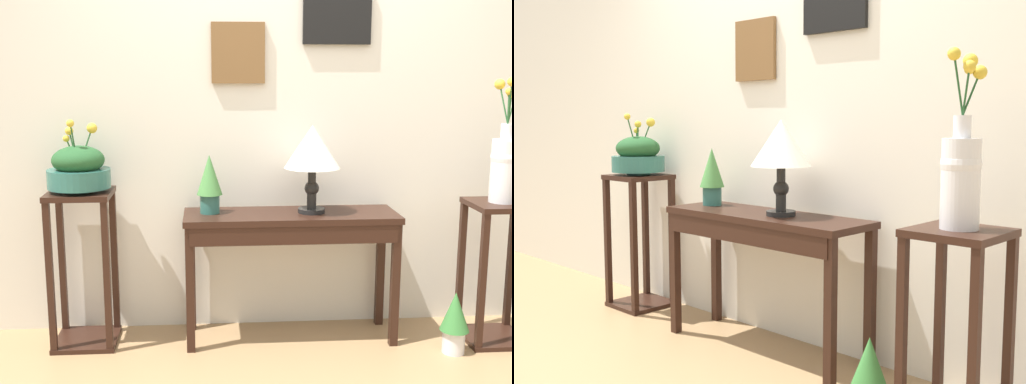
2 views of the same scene
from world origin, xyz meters
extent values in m
cube|color=silver|center=(0.00, 1.32, 1.40)|extent=(9.00, 0.10, 2.80)
cube|color=brown|center=(-0.23, 1.25, 1.62)|extent=(0.30, 0.02, 0.34)
cube|color=#ACB191|center=(-0.23, 1.25, 1.62)|extent=(0.24, 0.01, 0.27)
cube|color=black|center=(0.33, 1.25, 1.82)|extent=(0.39, 0.02, 0.32)
cube|color=#88AF52|center=(0.33, 1.25, 1.82)|extent=(0.31, 0.01, 0.25)
cube|color=black|center=(0.05, 1.04, 0.72)|extent=(1.19, 0.38, 0.03)
cube|color=black|center=(0.05, 0.87, 0.65)|extent=(1.13, 0.03, 0.10)
cube|color=black|center=(-0.51, 0.88, 0.35)|extent=(0.04, 0.04, 0.70)
cube|color=black|center=(0.62, 0.88, 0.35)|extent=(0.04, 0.04, 0.70)
cube|color=black|center=(-0.51, 1.19, 0.35)|extent=(0.04, 0.04, 0.70)
cube|color=black|center=(0.62, 1.19, 0.35)|extent=(0.04, 0.04, 0.70)
cylinder|color=black|center=(0.17, 1.04, 0.75)|extent=(0.15, 0.15, 0.02)
cylinder|color=black|center=(0.17, 1.04, 0.82)|extent=(0.05, 0.05, 0.11)
sphere|color=black|center=(0.17, 1.04, 0.88)|extent=(0.08, 0.08, 0.08)
cylinder|color=black|center=(0.17, 1.04, 0.93)|extent=(0.05, 0.05, 0.11)
cone|color=white|center=(0.17, 1.04, 1.11)|extent=(0.31, 0.31, 0.24)
cylinder|color=#2D665B|center=(-0.40, 1.07, 0.79)|extent=(0.11, 0.11, 0.11)
cone|color=#478442|center=(-0.40, 1.07, 0.96)|extent=(0.14, 0.14, 0.22)
cube|color=black|center=(-1.10, 1.05, 0.86)|extent=(0.34, 0.34, 0.03)
cube|color=black|center=(-1.10, 1.05, 0.01)|extent=(0.34, 0.34, 0.03)
cube|color=black|center=(-1.25, 0.90, 0.44)|extent=(0.04, 0.03, 0.81)
cube|color=black|center=(-0.95, 0.90, 0.44)|extent=(0.03, 0.03, 0.81)
cube|color=black|center=(-1.25, 1.20, 0.44)|extent=(0.04, 0.04, 0.81)
cube|color=black|center=(-0.95, 1.20, 0.44)|extent=(0.03, 0.04, 0.81)
cylinder|color=#2D665B|center=(-1.10, 1.05, 0.88)|extent=(0.15, 0.15, 0.02)
cylinder|color=#2D665B|center=(-1.10, 1.05, 0.95)|extent=(0.34, 0.34, 0.10)
ellipsoid|color=#235128|center=(-1.10, 1.05, 1.05)|extent=(0.28, 0.28, 0.15)
cylinder|color=#235128|center=(-1.13, 1.07, 1.08)|extent=(0.07, 0.05, 0.17)
sphere|color=gold|center=(-1.17, 1.09, 1.16)|extent=(0.04, 0.04, 0.04)
cylinder|color=#235128|center=(-1.13, 1.07, 1.10)|extent=(0.06, 0.05, 0.21)
sphere|color=gold|center=(-1.15, 1.09, 1.20)|extent=(0.04, 0.04, 0.04)
cylinder|color=#235128|center=(-1.11, 1.02, 1.12)|extent=(0.03, 0.07, 0.25)
sphere|color=gold|center=(-1.12, 0.99, 1.25)|extent=(0.04, 0.04, 0.04)
cylinder|color=#235128|center=(-1.07, 1.08, 1.10)|extent=(0.08, 0.06, 0.22)
sphere|color=gold|center=(-1.03, 1.10, 1.21)|extent=(0.06, 0.06, 0.06)
cube|color=black|center=(1.21, 0.91, 0.79)|extent=(0.34, 0.34, 0.03)
cube|color=black|center=(1.21, 0.91, 0.01)|extent=(0.34, 0.34, 0.03)
cube|color=black|center=(1.06, 0.76, 0.40)|extent=(0.04, 0.03, 0.75)
cube|color=black|center=(1.06, 1.06, 0.40)|extent=(0.04, 0.04, 0.75)
cube|color=black|center=(1.36, 1.06, 0.40)|extent=(0.04, 0.04, 0.75)
cylinder|color=silver|center=(1.21, 0.91, 0.98)|extent=(0.15, 0.15, 0.35)
sphere|color=silver|center=(1.21, 0.91, 1.06)|extent=(0.16, 0.16, 0.16)
cylinder|color=silver|center=(1.21, 0.91, 1.20)|extent=(0.07, 0.07, 0.09)
cylinder|color=#235128|center=(1.23, 0.94, 1.32)|extent=(0.05, 0.06, 0.16)
sphere|color=gold|center=(1.25, 0.97, 1.40)|extent=(0.05, 0.05, 0.05)
cylinder|color=#235128|center=(1.22, 0.90, 1.33)|extent=(0.04, 0.03, 0.18)
cylinder|color=#235128|center=(1.21, 0.93, 1.32)|extent=(0.02, 0.03, 0.17)
sphere|color=gold|center=(1.22, 0.94, 1.41)|extent=(0.04, 0.04, 0.04)
cylinder|color=#235128|center=(1.20, 0.96, 1.34)|extent=(0.03, 0.09, 0.21)
sphere|color=gold|center=(1.19, 1.00, 1.45)|extent=(0.06, 0.06, 0.06)
cylinder|color=#235128|center=(1.20, 0.89, 1.35)|extent=(0.03, 0.06, 0.23)
sphere|color=gold|center=(1.19, 0.86, 1.46)|extent=(0.05, 0.05, 0.05)
cylinder|color=silver|center=(0.92, 0.76, 0.07)|extent=(0.12, 0.12, 0.13)
cone|color=#387A38|center=(0.92, 0.76, 0.24)|extent=(0.16, 0.16, 0.22)
camera|label=1|loc=(-0.41, -2.48, 1.53)|focal=45.59mm
camera|label=2|loc=(2.33, -1.30, 1.21)|focal=44.24mm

